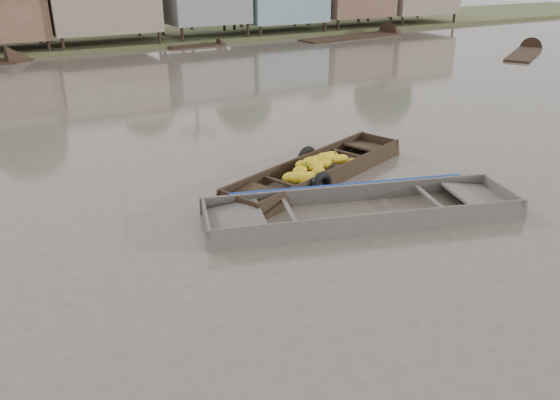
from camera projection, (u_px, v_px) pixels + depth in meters
ground at (311, 243)px, 11.11m from camera, size 120.00×120.00×0.00m
banana_boat at (317, 172)px, 14.33m from camera, size 6.23×3.47×0.85m
viewer_boat at (362, 214)px, 12.25m from camera, size 7.32×3.81×0.57m
distant_boats at (199, 55)px, 32.95m from camera, size 46.71×15.97×0.35m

